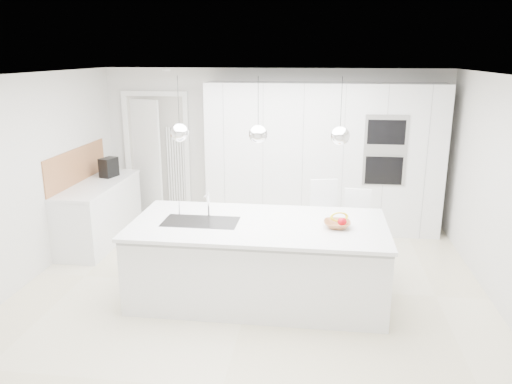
# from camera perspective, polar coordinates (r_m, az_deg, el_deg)

# --- Properties ---
(floor) EXTENTS (5.50, 5.50, 0.00)m
(floor) POSITION_cam_1_polar(r_m,az_deg,el_deg) (6.16, -0.36, -10.66)
(floor) COLOR beige
(floor) RESTS_ON ground
(wall_back) EXTENTS (5.50, 0.00, 5.50)m
(wall_back) POSITION_cam_1_polar(r_m,az_deg,el_deg) (8.14, 1.99, 5.16)
(wall_back) COLOR silver
(wall_back) RESTS_ON ground
(wall_left) EXTENTS (0.00, 5.00, 5.00)m
(wall_left) POSITION_cam_1_polar(r_m,az_deg,el_deg) (6.66, -24.55, 1.37)
(wall_left) COLOR silver
(wall_left) RESTS_ON ground
(ceiling) EXTENTS (5.50, 5.50, 0.00)m
(ceiling) POSITION_cam_1_polar(r_m,az_deg,el_deg) (5.53, -0.41, 13.27)
(ceiling) COLOR white
(ceiling) RESTS_ON wall_back
(tall_cabinets) EXTENTS (3.60, 0.60, 2.30)m
(tall_cabinets) POSITION_cam_1_polar(r_m,az_deg,el_deg) (7.83, 7.62, 3.86)
(tall_cabinets) COLOR white
(tall_cabinets) RESTS_ON floor
(oven_stack) EXTENTS (0.62, 0.04, 1.05)m
(oven_stack) POSITION_cam_1_polar(r_m,az_deg,el_deg) (7.55, 14.54, 4.61)
(oven_stack) COLOR #A5A5A8
(oven_stack) RESTS_ON tall_cabinets
(doorway_frame) EXTENTS (1.11, 0.08, 2.13)m
(doorway_frame) POSITION_cam_1_polar(r_m,az_deg,el_deg) (8.56, -11.19, 3.85)
(doorway_frame) COLOR white
(doorway_frame) RESTS_ON floor
(hallway_door) EXTENTS (0.76, 0.38, 2.00)m
(hallway_door) POSITION_cam_1_polar(r_m,az_deg,el_deg) (8.60, -12.87, 3.67)
(hallway_door) COLOR white
(hallway_door) RESTS_ON floor
(radiator) EXTENTS (0.32, 0.04, 1.40)m
(radiator) POSITION_cam_1_polar(r_m,az_deg,el_deg) (8.49, -9.10, 2.65)
(radiator) COLOR white
(radiator) RESTS_ON floor
(left_base_cabinets) EXTENTS (0.60, 1.80, 0.86)m
(left_base_cabinets) POSITION_cam_1_polar(r_m,az_deg,el_deg) (7.75, -17.41, -2.37)
(left_base_cabinets) COLOR white
(left_base_cabinets) RESTS_ON floor
(left_worktop) EXTENTS (0.62, 1.82, 0.04)m
(left_worktop) POSITION_cam_1_polar(r_m,az_deg,el_deg) (7.62, -17.68, 0.85)
(left_worktop) COLOR white
(left_worktop) RESTS_ON left_base_cabinets
(oak_backsplash) EXTENTS (0.02, 1.80, 0.50)m
(oak_backsplash) POSITION_cam_1_polar(r_m,az_deg,el_deg) (7.69, -19.79, 2.85)
(oak_backsplash) COLOR #AE7245
(oak_backsplash) RESTS_ON wall_left
(island_base) EXTENTS (2.80, 1.20, 0.86)m
(island_base) POSITION_cam_1_polar(r_m,az_deg,el_deg) (5.70, 0.23, -8.17)
(island_base) COLOR white
(island_base) RESTS_ON floor
(island_worktop) EXTENTS (2.84, 1.40, 0.04)m
(island_worktop) POSITION_cam_1_polar(r_m,az_deg,el_deg) (5.58, 0.30, -3.72)
(island_worktop) COLOR white
(island_worktop) RESTS_ON island_base
(island_sink) EXTENTS (0.84, 0.44, 0.18)m
(island_sink) POSITION_cam_1_polar(r_m,az_deg,el_deg) (5.66, -6.33, -4.16)
(island_sink) COLOR #3F3F42
(island_sink) RESTS_ON island_worktop
(island_tap) EXTENTS (0.02, 0.02, 0.30)m
(island_tap) POSITION_cam_1_polar(r_m,az_deg,el_deg) (5.76, -5.45, -1.37)
(island_tap) COLOR white
(island_tap) RESTS_ON island_worktop
(pendant_left) EXTENTS (0.20, 0.20, 0.20)m
(pendant_left) POSITION_cam_1_polar(r_m,az_deg,el_deg) (5.45, -8.73, 6.71)
(pendant_left) COLOR white
(pendant_left) RESTS_ON ceiling
(pendant_mid) EXTENTS (0.20, 0.20, 0.20)m
(pendant_mid) POSITION_cam_1_polar(r_m,az_deg,el_deg) (5.28, 0.25, 6.60)
(pendant_mid) COLOR white
(pendant_mid) RESTS_ON ceiling
(pendant_right) EXTENTS (0.20, 0.20, 0.20)m
(pendant_right) POSITION_cam_1_polar(r_m,az_deg,el_deg) (5.24, 9.56, 6.33)
(pendant_right) COLOR white
(pendant_right) RESTS_ON ceiling
(fruit_bowl) EXTENTS (0.30, 0.30, 0.07)m
(fruit_bowl) POSITION_cam_1_polar(r_m,az_deg,el_deg) (5.48, 9.25, -3.67)
(fruit_bowl) COLOR #AE7245
(fruit_bowl) RESTS_ON island_worktop
(espresso_machine) EXTENTS (0.24, 0.31, 0.29)m
(espresso_machine) POSITION_cam_1_polar(r_m,az_deg,el_deg) (7.92, -16.48, 2.72)
(espresso_machine) COLOR black
(espresso_machine) RESTS_ON left_worktop
(bar_stool_left) EXTENTS (0.49, 0.60, 1.14)m
(bar_stool_left) POSITION_cam_1_polar(r_m,az_deg,el_deg) (6.54, 7.60, -3.79)
(bar_stool_left) COLOR white
(bar_stool_left) RESTS_ON floor
(bar_stool_right) EXTENTS (0.40, 0.52, 1.05)m
(bar_stool_right) POSITION_cam_1_polar(r_m,az_deg,el_deg) (6.49, 11.42, -4.52)
(bar_stool_right) COLOR white
(bar_stool_right) RESTS_ON floor
(apple_a) EXTENTS (0.09, 0.09, 0.09)m
(apple_a) POSITION_cam_1_polar(r_m,az_deg,el_deg) (5.46, 9.76, -3.36)
(apple_a) COLOR red
(apple_a) RESTS_ON fruit_bowl
(apple_b) EXTENTS (0.08, 0.08, 0.08)m
(apple_b) POSITION_cam_1_polar(r_m,az_deg,el_deg) (5.47, 9.90, -3.35)
(apple_b) COLOR red
(apple_b) RESTS_ON fruit_bowl
(banana_bunch) EXTENTS (0.23, 0.17, 0.21)m
(banana_bunch) POSITION_cam_1_polar(r_m,az_deg,el_deg) (5.48, 9.48, -2.83)
(banana_bunch) COLOR yellow
(banana_bunch) RESTS_ON fruit_bowl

